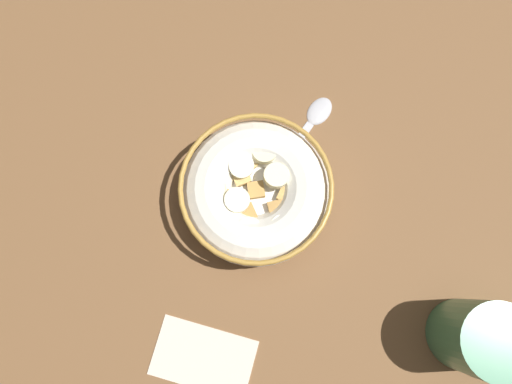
{
  "coord_description": "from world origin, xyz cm",
  "views": [
    {
      "loc": [
        7.57,
        -8.25,
        55.21
      ],
      "look_at": [
        0.0,
        0.0,
        3.0
      ],
      "focal_mm": 32.07,
      "sensor_mm": 36.0,
      "label": 1
    }
  ],
  "objects_px": {
    "cereal_bowl": "(256,191)",
    "folded_napkin": "(203,358)",
    "spoon": "(311,122)",
    "coffee_mug": "(480,339)"
  },
  "relations": [
    {
      "from": "spoon",
      "to": "folded_napkin",
      "type": "bearing_deg",
      "value": -72.1
    },
    {
      "from": "spoon",
      "to": "folded_napkin",
      "type": "height_order",
      "value": "spoon"
    },
    {
      "from": "coffee_mug",
      "to": "spoon",
      "type": "bearing_deg",
      "value": 165.36
    },
    {
      "from": "cereal_bowl",
      "to": "spoon",
      "type": "xyz_separation_m",
      "value": [
        -0.01,
        0.12,
        -0.03
      ]
    },
    {
      "from": "coffee_mug",
      "to": "folded_napkin",
      "type": "height_order",
      "value": "coffee_mug"
    },
    {
      "from": "coffee_mug",
      "to": "folded_napkin",
      "type": "distance_m",
      "value": 0.3
    },
    {
      "from": "cereal_bowl",
      "to": "spoon",
      "type": "distance_m",
      "value": 0.12
    },
    {
      "from": "cereal_bowl",
      "to": "folded_napkin",
      "type": "xyz_separation_m",
      "value": [
        0.08,
        -0.18,
        -0.03
      ]
    },
    {
      "from": "cereal_bowl",
      "to": "folded_napkin",
      "type": "distance_m",
      "value": 0.2
    },
    {
      "from": "cereal_bowl",
      "to": "coffee_mug",
      "type": "xyz_separation_m",
      "value": [
        0.29,
        0.04,
        0.01
      ]
    }
  ]
}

